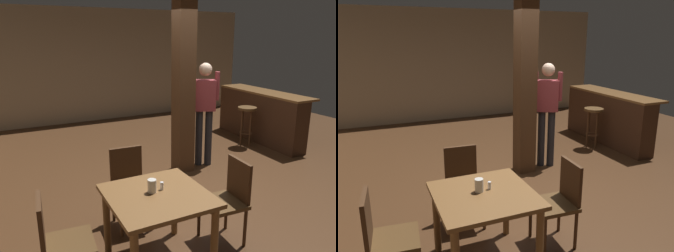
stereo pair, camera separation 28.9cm
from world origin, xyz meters
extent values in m
plane|color=#422816|center=(0.00, 0.00, 0.00)|extent=(10.80, 10.80, 0.00)
cube|color=gray|center=(0.00, 4.50, 1.40)|extent=(8.00, 0.10, 2.80)
cube|color=#4C301C|center=(0.04, 0.57, 1.40)|extent=(0.28, 0.28, 2.80)
cube|color=brown|center=(-1.31, -1.35, 0.73)|extent=(0.90, 0.90, 0.04)
cylinder|color=brown|center=(-0.93, -0.97, 0.35)|extent=(0.07, 0.07, 0.71)
cylinder|color=brown|center=(-1.69, -0.97, 0.35)|extent=(0.07, 0.07, 0.71)
cylinder|color=brown|center=(-0.93, -1.73, 0.35)|extent=(0.07, 0.07, 0.71)
cube|color=#4C3319|center=(-0.55, -1.32, 0.45)|extent=(0.44, 0.44, 0.04)
cube|color=#422816|center=(-0.36, -1.33, 0.68)|extent=(0.06, 0.38, 0.45)
cylinder|color=#422816|center=(-0.73, -1.48, 0.23)|extent=(0.04, 0.04, 0.43)
cylinder|color=#422816|center=(-0.71, -1.13, 0.23)|extent=(0.04, 0.04, 0.43)
cylinder|color=#422816|center=(-0.38, -1.50, 0.23)|extent=(0.04, 0.04, 0.43)
cylinder|color=#422816|center=(-0.36, -1.15, 0.23)|extent=(0.04, 0.04, 0.43)
cube|color=#4C3319|center=(-2.12, -1.31, 0.45)|extent=(0.46, 0.46, 0.04)
cube|color=#422816|center=(-2.31, -1.29, 0.68)|extent=(0.07, 0.38, 0.45)
cylinder|color=#422816|center=(-1.93, -1.15, 0.23)|extent=(0.04, 0.04, 0.43)
cube|color=#4C3319|center=(-1.29, -0.61, 0.45)|extent=(0.45, 0.45, 0.04)
cube|color=#422816|center=(-1.28, -0.42, 0.68)|extent=(0.38, 0.06, 0.45)
cylinder|color=#422816|center=(-1.12, -0.80, 0.23)|extent=(0.04, 0.04, 0.43)
cylinder|color=#422816|center=(-1.47, -0.77, 0.23)|extent=(0.04, 0.04, 0.43)
cylinder|color=#422816|center=(-1.10, -0.45, 0.23)|extent=(0.04, 0.04, 0.43)
cylinder|color=#422816|center=(-1.45, -0.42, 0.23)|extent=(0.04, 0.04, 0.43)
cylinder|color=beige|center=(-1.34, -1.30, 0.81)|extent=(0.08, 0.08, 0.13)
cylinder|color=silver|center=(-1.24, -1.29, 0.78)|extent=(0.03, 0.03, 0.08)
cube|color=maroon|center=(0.47, 0.61, 1.20)|extent=(0.39, 0.33, 0.50)
sphere|color=beige|center=(0.47, 0.61, 1.61)|extent=(0.28, 0.28, 0.21)
cylinder|color=#232328|center=(0.54, 0.57, 0.47)|extent=(0.16, 0.16, 0.95)
cylinder|color=#232328|center=(0.40, 0.65, 0.47)|extent=(0.16, 0.16, 0.95)
cylinder|color=maroon|center=(0.64, 0.52, 1.35)|extent=(0.11, 0.11, 0.46)
cylinder|color=maroon|center=(0.30, 0.70, 1.35)|extent=(0.11, 0.11, 0.46)
cube|color=brown|center=(2.35, 1.24, 1.01)|extent=(0.56, 2.23, 0.04)
cube|color=#382114|center=(2.25, 1.24, 0.50)|extent=(0.36, 2.23, 0.99)
cylinder|color=#4C3319|center=(1.78, 1.07, 0.76)|extent=(0.36, 0.36, 0.05)
torus|color=#422816|center=(1.78, 1.07, 0.27)|extent=(0.26, 0.26, 0.02)
cylinder|color=#422816|center=(1.78, 1.19, 0.37)|extent=(0.03, 0.03, 0.74)
cylinder|color=#422816|center=(1.78, 0.95, 0.37)|extent=(0.03, 0.03, 0.74)
cylinder|color=#422816|center=(1.89, 1.07, 0.37)|extent=(0.03, 0.03, 0.74)
cylinder|color=#422816|center=(1.66, 1.07, 0.37)|extent=(0.03, 0.03, 0.74)
camera|label=1|loc=(-2.45, -3.80, 2.13)|focal=35.00mm
camera|label=2|loc=(-2.19, -3.92, 2.13)|focal=35.00mm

